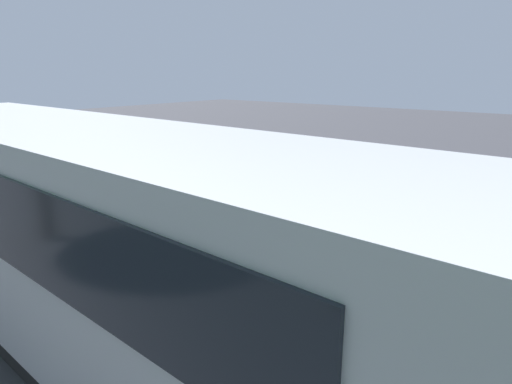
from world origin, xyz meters
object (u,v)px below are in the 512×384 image
object	(u,v)px
spectator_far_left	(296,251)
parked_motorcycle_silver	(182,259)
tour_bus	(91,240)
stunt_motorcycle	(254,165)
traffic_cone	(312,205)
spectator_centre	(199,219)
spectator_right	(175,210)
spectator_left	(244,236)

from	to	relation	value
spectator_far_left	parked_motorcycle_silver	xyz separation A→B (m)	(2.21, 0.59, -0.55)
tour_bus	spectator_far_left	xyz separation A→B (m)	(-1.71, -2.70, -0.61)
spectator_far_left	stunt_motorcycle	bearing A→B (deg)	-45.17
parked_motorcycle_silver	traffic_cone	size ratio (longest dim) A/B	3.26
spectator_far_left	traffic_cone	world-z (taller)	spectator_far_left
parked_motorcycle_silver	stunt_motorcycle	world-z (taller)	stunt_motorcycle
stunt_motorcycle	traffic_cone	size ratio (longest dim) A/B	3.11
spectator_centre	parked_motorcycle_silver	distance (m)	0.91
spectator_right	stunt_motorcycle	distance (m)	5.11
spectator_far_left	spectator_right	bearing A→B (deg)	-3.95
spectator_left	parked_motorcycle_silver	bearing A→B (deg)	30.40
spectator_far_left	spectator_centre	size ratio (longest dim) A/B	0.98
spectator_far_left	parked_motorcycle_silver	distance (m)	2.35
spectator_right	traffic_cone	size ratio (longest dim) A/B	2.75
tour_bus	spectator_centre	world-z (taller)	tour_bus
stunt_motorcycle	traffic_cone	world-z (taller)	stunt_motorcycle
spectator_right	spectator_centre	bearing A→B (deg)	170.29
parked_motorcycle_silver	spectator_right	bearing A→B (deg)	-36.68
spectator_left	spectator_far_left	bearing A→B (deg)	179.19
tour_bus	stunt_motorcycle	distance (m)	8.44
spectator_far_left	traffic_cone	size ratio (longest dim) A/B	2.77
spectator_far_left	spectator_centre	distance (m)	2.41
spectator_left	traffic_cone	xyz separation A→B (m)	(1.25, -4.45, -0.71)
tour_bus	traffic_cone	bearing A→B (deg)	-84.35
tour_bus	spectator_left	xyz separation A→B (m)	(-0.54, -2.71, -0.63)
spectator_left	parked_motorcycle_silver	size ratio (longest dim) A/B	0.83
spectator_centre	spectator_right	xyz separation A→B (m)	(0.91, -0.16, -0.04)
spectator_centre	parked_motorcycle_silver	size ratio (longest dim) A/B	0.87
spectator_far_left	spectator_left	world-z (taller)	spectator_far_left
spectator_left	stunt_motorcycle	size ratio (longest dim) A/B	0.87
parked_motorcycle_silver	spectator_left	bearing A→B (deg)	-149.60
spectator_far_left	spectator_centre	world-z (taller)	spectator_centre
tour_bus	parked_motorcycle_silver	distance (m)	2.45
spectator_right	spectator_left	bearing A→B (deg)	174.35
tour_bus	stunt_motorcycle	bearing A→B (deg)	-66.87
spectator_centre	traffic_cone	distance (m)	4.46
tour_bus	spectator_centre	bearing A→B (deg)	-75.84
spectator_centre	spectator_left	bearing A→B (deg)	177.36
spectator_centre	traffic_cone	size ratio (longest dim) A/B	2.82
spectator_centre	spectator_far_left	bearing A→B (deg)	178.24
tour_bus	parked_motorcycle_silver	size ratio (longest dim) A/B	5.51
tour_bus	spectator_far_left	size ratio (longest dim) A/B	6.49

